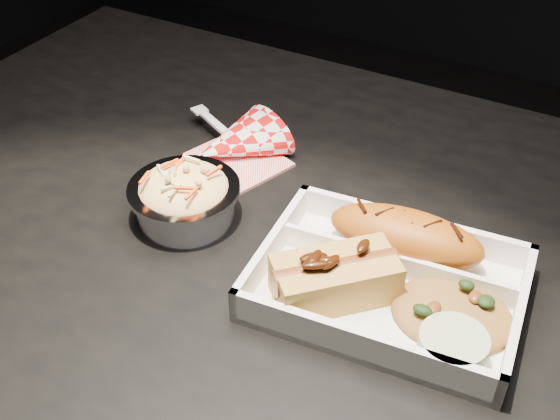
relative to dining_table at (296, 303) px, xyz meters
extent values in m
cube|color=black|center=(0.00, 0.00, 0.08)|extent=(1.20, 0.80, 0.03)
cylinder|color=black|center=(-0.55, 0.35, -0.30)|extent=(0.05, 0.05, 0.72)
cube|color=silver|center=(0.11, -0.03, 0.09)|extent=(0.27, 0.20, 0.01)
cube|color=silver|center=(0.10, 0.06, 0.11)|extent=(0.25, 0.03, 0.04)
cube|color=silver|center=(0.12, -0.11, 0.11)|extent=(0.25, 0.03, 0.04)
cube|color=silver|center=(-0.01, -0.04, 0.11)|extent=(0.03, 0.18, 0.04)
cube|color=silver|center=(0.23, -0.02, 0.11)|extent=(0.03, 0.18, 0.04)
cube|color=silver|center=(0.11, 0.00, 0.11)|extent=(0.23, 0.03, 0.03)
ellipsoid|color=#A14D10|center=(0.11, 0.03, 0.12)|extent=(0.16, 0.08, 0.05)
cube|color=#BC8C40|center=(0.08, -0.07, 0.12)|extent=(0.10, 0.10, 0.04)
cube|color=#BC8C40|center=(0.06, -0.04, 0.12)|extent=(0.10, 0.10, 0.04)
cylinder|color=brown|center=(0.07, -0.06, 0.13)|extent=(0.10, 0.10, 0.03)
ellipsoid|color=#9A662C|center=(0.18, -0.03, 0.11)|extent=(0.12, 0.10, 0.03)
cylinder|color=#A6BA8C|center=(0.19, -0.08, 0.11)|extent=(0.06, 0.06, 0.03)
cylinder|color=silver|center=(-0.13, -0.02, 0.11)|extent=(0.11, 0.11, 0.04)
cylinder|color=silver|center=(-0.13, -0.02, 0.13)|extent=(0.12, 0.12, 0.01)
ellipsoid|color=beige|center=(-0.13, -0.02, 0.13)|extent=(0.10, 0.10, 0.04)
cube|color=red|center=(-0.14, 0.10, 0.09)|extent=(0.13, 0.12, 0.00)
cone|color=red|center=(-0.15, 0.11, 0.11)|extent=(0.14, 0.14, 0.10)
cube|color=white|center=(-0.20, 0.14, 0.11)|extent=(0.06, 0.04, 0.00)
cube|color=white|center=(-0.23, 0.15, 0.11)|extent=(0.02, 0.02, 0.00)
camera|label=1|loc=(0.26, -0.50, 0.58)|focal=45.00mm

